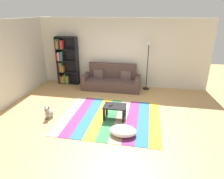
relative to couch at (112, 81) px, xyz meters
The scene contains 11 objects.
ground_plane 2.07m from the couch, 81.39° to the right, with size 14.00×14.00×0.00m, color tan.
back_wall 1.18m from the couch, 59.83° to the left, with size 6.80×0.10×2.70m, color silver.
left_wall 3.50m from the couch, 157.63° to the right, with size 0.10×5.50×2.70m, color beige.
rug 2.36m from the couch, 79.91° to the right, with size 2.88×2.45×0.01m.
couch is the anchor object (origin of this frame).
bookshelf 2.15m from the couch, behind, with size 0.90×0.28×1.98m.
coffee_table 2.39m from the couch, 77.07° to the right, with size 0.63×0.44×0.41m.
pouf 3.23m from the couch, 74.11° to the right, with size 0.67×0.51×0.22m, color white.
dog 2.97m from the couch, 117.37° to the right, with size 0.22×0.35×0.40m.
standing_lamp 1.88m from the couch, ahead, with size 0.32×0.32×1.92m.
tv_remote 2.39m from the couch, 79.86° to the right, with size 0.04×0.15×0.02m, color black.
Camera 1 is at (1.08, -5.26, 2.91)m, focal length 31.51 mm.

